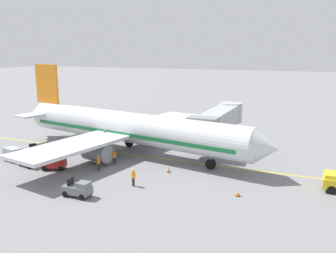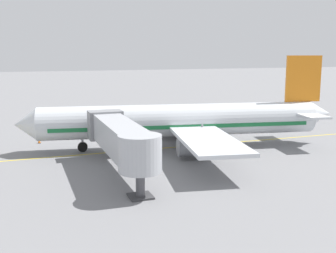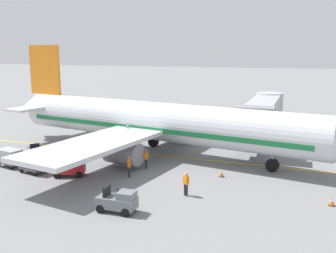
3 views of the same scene
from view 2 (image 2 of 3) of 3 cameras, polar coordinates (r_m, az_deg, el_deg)
The scene contains 14 objects.
ground_plane at distance 48.90m, azimuth 0.41°, elevation -2.89°, with size 400.00×400.00×0.00m, color slate.
gate_lead_in_line at distance 48.90m, azimuth 0.41°, elevation -2.88°, with size 0.24×80.00×0.01m, color gold.
parked_airliner at distance 48.20m, azimuth 2.04°, elevation 0.78°, with size 30.45×37.24×10.63m.
jet_bridge at distance 37.70m, azimuth -6.50°, elevation -1.54°, with size 15.93×3.50×4.98m.
baggage_tug_lead at distance 58.12m, azimuth 2.48°, elevation -0.07°, with size 2.09×2.77×1.62m.
baggage_tug_trailing at distance 58.19m, azimuth 7.93°, elevation -0.14°, with size 2.50×2.70×1.62m.
baggage_tug_spare at distance 60.76m, azimuth -5.40°, elevation 0.35°, with size 1.31×2.51×1.62m.
baggage_cart_front at distance 59.73m, azimuth 5.36°, elevation 0.41°, with size 1.74×2.98×1.58m.
baggage_cart_second_in_train at distance 60.43m, azimuth 8.26°, elevation 0.46°, with size 1.74×2.98×1.58m.
ground_crew_wing_walker at distance 56.03m, azimuth -7.51°, elevation -0.29°, with size 0.43×0.68×1.69m.
ground_crew_loader at distance 52.67m, azimuth -0.87°, elevation -0.87°, with size 0.73×0.26×1.69m.
ground_crew_marshaller at distance 55.19m, azimuth -1.36°, elevation -0.36°, with size 0.71×0.36×1.69m.
safety_cone_nose_left at distance 51.12m, azimuth -7.92°, elevation -2.07°, with size 0.36×0.36×0.59m.
safety_cone_nose_right at distance 53.49m, azimuth -17.21°, elevation -1.89°, with size 0.36×0.36×0.59m.
Camera 2 is at (-44.72, 16.38, 11.12)m, focal length 44.55 mm.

